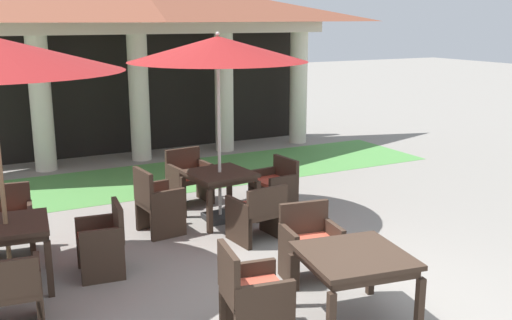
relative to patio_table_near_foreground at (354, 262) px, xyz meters
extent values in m
plane|color=gray|center=(0.20, 0.24, -0.62)|extent=(60.00, 60.00, 0.00)
cylinder|color=beige|center=(-1.75, 7.71, 0.69)|extent=(0.41, 0.41, 2.63)
cylinder|color=beige|center=(0.20, 7.71, 0.69)|extent=(0.41, 0.41, 2.63)
cylinder|color=beige|center=(2.15, 7.71, 0.69)|extent=(0.41, 0.41, 2.63)
cylinder|color=beige|center=(4.10, 7.71, 0.69)|extent=(0.41, 0.41, 2.63)
cube|color=beige|center=(0.20, 7.71, 2.13)|extent=(8.60, 0.70, 0.24)
cube|color=black|center=(0.20, 8.61, 0.69)|extent=(8.40, 0.16, 2.63)
cube|color=#519347|center=(0.20, 6.07, -0.62)|extent=(10.80, 2.34, 0.01)
cube|color=#38281E|center=(0.00, 0.00, 0.07)|extent=(1.13, 1.13, 0.05)
cube|color=#38281E|center=(0.00, 0.00, 0.00)|extent=(1.04, 1.04, 0.08)
cube|color=#38281E|center=(0.38, -0.53, -0.33)|extent=(0.08, 0.08, 0.58)
cube|color=#38281E|center=(-0.38, 0.53, -0.33)|extent=(0.08, 0.08, 0.58)
cube|color=#38281E|center=(0.53, 0.38, -0.33)|extent=(0.08, 0.08, 0.58)
cube|color=#38281E|center=(0.16, 1.00, -0.22)|extent=(0.67, 0.59, 0.07)
cube|color=#C64C38|center=(0.16, 1.00, -0.16)|extent=(0.62, 0.54, 0.05)
cube|color=#38281E|center=(0.19, 1.23, 0.03)|extent=(0.60, 0.15, 0.43)
cube|color=#38281E|center=(0.43, 0.96, -0.30)|extent=(0.14, 0.51, 0.64)
cube|color=#38281E|center=(-0.12, 1.04, -0.30)|extent=(0.14, 0.51, 0.64)
cube|color=#38281E|center=(0.39, 0.74, -0.44)|extent=(0.06, 0.06, 0.36)
cube|color=#38281E|center=(-0.15, 0.82, -0.44)|extent=(0.06, 0.06, 0.36)
cube|color=#38281E|center=(0.46, 1.18, -0.44)|extent=(0.06, 0.06, 0.36)
cube|color=#38281E|center=(-0.08, 1.26, -0.44)|extent=(0.06, 0.06, 0.36)
cube|color=#38281E|center=(-1.00, 0.16, -0.19)|extent=(0.64, 0.63, 0.07)
cube|color=#C64C38|center=(-1.00, 0.16, -0.13)|extent=(0.59, 0.58, 0.05)
cube|color=#38281E|center=(-1.26, 0.20, 0.07)|extent=(0.14, 0.55, 0.46)
cube|color=#38281E|center=(-0.96, 0.41, -0.29)|extent=(0.57, 0.15, 0.66)
cube|color=#38281E|center=(-1.04, -0.10, -0.29)|extent=(0.57, 0.15, 0.66)
cube|color=#38281E|center=(-0.71, 0.36, -0.42)|extent=(0.06, 0.06, 0.40)
cube|color=#38281E|center=(-1.21, 0.44, -0.42)|extent=(0.06, 0.06, 0.40)
cube|color=#38281E|center=(0.08, 3.37, 0.09)|extent=(0.96, 0.96, 0.05)
cube|color=#38281E|center=(0.08, 3.37, 0.04)|extent=(0.89, 0.89, 0.06)
cube|color=#38281E|center=(-0.28, 2.93, -0.30)|extent=(0.08, 0.08, 0.63)
cube|color=#38281E|center=(0.52, 3.01, -0.30)|extent=(0.08, 0.08, 0.63)
cube|color=#38281E|center=(-0.36, 3.73, -0.30)|extent=(0.08, 0.08, 0.63)
cube|color=#38281E|center=(0.44, 3.81, -0.30)|extent=(0.08, 0.08, 0.63)
cube|color=#2D2D2D|center=(0.08, 3.37, -0.58)|extent=(0.45, 0.45, 0.09)
cylinder|color=beige|center=(0.08, 3.37, 0.62)|extent=(0.05, 0.05, 2.49)
cone|color=maroon|center=(0.08, 3.37, 1.90)|extent=(2.55, 2.55, 0.35)
sphere|color=beige|center=(0.08, 3.37, 2.11)|extent=(0.06, 0.06, 0.06)
cube|color=#38281E|center=(-0.88, 3.27, -0.19)|extent=(0.57, 0.61, 0.07)
cube|color=#C64C38|center=(-0.88, 3.27, -0.13)|extent=(0.52, 0.56, 0.05)
cube|color=#38281E|center=(-1.11, 3.25, 0.08)|extent=(0.12, 0.56, 0.48)
cube|color=#38281E|center=(-0.91, 3.53, -0.28)|extent=(0.51, 0.11, 0.68)
cube|color=#38281E|center=(-0.85, 3.01, -0.28)|extent=(0.51, 0.11, 0.68)
cube|color=#38281E|center=(-0.68, 3.55, -0.42)|extent=(0.06, 0.06, 0.39)
cube|color=#38281E|center=(-0.63, 3.04, -0.42)|extent=(0.06, 0.06, 0.39)
cube|color=#38281E|center=(-1.13, 3.50, -0.42)|extent=(0.06, 0.06, 0.39)
cube|color=#38281E|center=(-1.08, 3.00, -0.42)|extent=(0.06, 0.06, 0.39)
cube|color=#38281E|center=(-0.02, 4.33, -0.20)|extent=(0.65, 0.58, 0.07)
cube|color=#C64C38|center=(-0.02, 4.33, -0.14)|extent=(0.60, 0.53, 0.05)
cube|color=#38281E|center=(-0.04, 4.57, 0.05)|extent=(0.61, 0.12, 0.42)
cube|color=#38281E|center=(0.26, 4.36, -0.29)|extent=(0.11, 0.52, 0.67)
cube|color=#38281E|center=(-0.30, 4.30, -0.29)|extent=(0.11, 0.52, 0.67)
cube|color=#38281E|center=(0.28, 4.13, -0.43)|extent=(0.06, 0.06, 0.38)
cube|color=#38281E|center=(-0.27, 4.07, -0.43)|extent=(0.06, 0.06, 0.38)
cube|color=#38281E|center=(0.23, 4.59, -0.43)|extent=(0.06, 0.06, 0.38)
cube|color=#38281E|center=(-0.32, 4.53, -0.43)|extent=(0.06, 0.06, 0.38)
cube|color=#38281E|center=(0.18, 2.41, -0.22)|extent=(0.66, 0.64, 0.07)
cube|color=#C64C38|center=(0.18, 2.41, -0.16)|extent=(0.61, 0.59, 0.05)
cube|color=#38281E|center=(0.21, 2.14, -0.01)|extent=(0.61, 0.12, 0.37)
cube|color=#38281E|center=(-0.10, 2.38, -0.32)|extent=(0.12, 0.58, 0.61)
cube|color=#38281E|center=(0.46, 2.44, -0.32)|extent=(0.12, 0.58, 0.61)
cube|color=#38281E|center=(-0.12, 2.64, -0.44)|extent=(0.06, 0.06, 0.36)
cube|color=#38281E|center=(0.43, 2.70, -0.44)|extent=(0.06, 0.06, 0.36)
cube|color=#38281E|center=(-0.07, 2.12, -0.44)|extent=(0.06, 0.06, 0.36)
cube|color=#38281E|center=(0.48, 2.18, -0.44)|extent=(0.06, 0.06, 0.36)
cube|color=#38281E|center=(1.04, 3.47, -0.23)|extent=(0.59, 0.66, 0.07)
cube|color=#C64C38|center=(1.04, 3.47, -0.17)|extent=(0.55, 0.61, 0.05)
cube|color=#38281E|center=(1.29, 3.50, -0.01)|extent=(0.12, 0.61, 0.37)
cube|color=#38281E|center=(1.07, 3.19, -0.32)|extent=(0.54, 0.11, 0.60)
cube|color=#38281E|center=(1.01, 3.76, -0.32)|extent=(0.54, 0.11, 0.60)
cube|color=#38281E|center=(0.83, 3.17, -0.44)|extent=(0.06, 0.06, 0.36)
cube|color=#38281E|center=(0.78, 3.72, -0.44)|extent=(0.06, 0.06, 0.36)
cube|color=#38281E|center=(1.31, 3.22, -0.44)|extent=(0.06, 0.06, 0.36)
cube|color=#38281E|center=(1.25, 3.77, -0.44)|extent=(0.06, 0.06, 0.36)
cube|color=#38281E|center=(-2.93, 2.39, 0.11)|extent=(0.97, 0.97, 0.05)
cube|color=#38281E|center=(-2.93, 2.39, 0.05)|extent=(0.89, 0.89, 0.07)
cube|color=#38281E|center=(-2.57, 1.94, -0.30)|extent=(0.08, 0.08, 0.63)
cube|color=#38281E|center=(-2.48, 2.74, -0.30)|extent=(0.08, 0.08, 0.63)
cube|color=#2D2D2D|center=(-2.93, 2.39, -0.59)|extent=(0.46, 0.46, 0.07)
cylinder|color=olive|center=(-2.93, 2.39, 0.65)|extent=(0.05, 0.05, 2.55)
cube|color=#38281E|center=(-2.82, 3.36, -0.21)|extent=(0.59, 0.58, 0.07)
cube|color=#C64C38|center=(-2.82, 3.36, -0.15)|extent=(0.54, 0.53, 0.05)
cube|color=#38281E|center=(-2.79, 3.60, 0.04)|extent=(0.54, 0.12, 0.44)
cube|color=#38281E|center=(-2.57, 3.33, -0.30)|extent=(0.12, 0.53, 0.63)
cube|color=#38281E|center=(-2.61, 3.10, -0.43)|extent=(0.06, 0.06, 0.37)
cube|color=#38281E|center=(-2.56, 3.57, -0.43)|extent=(0.06, 0.06, 0.37)
cube|color=#38281E|center=(-3.04, 1.41, -0.22)|extent=(0.67, 0.61, 0.07)
cube|color=#C64C38|center=(-3.04, 1.41, -0.16)|extent=(0.62, 0.57, 0.05)
cube|color=#38281E|center=(-3.07, 1.16, 0.00)|extent=(0.62, 0.13, 0.37)
cube|color=#38281E|center=(-2.75, 1.38, -0.29)|extent=(0.12, 0.55, 0.66)
cube|color=#38281E|center=(-2.73, 1.62, -0.44)|extent=(0.06, 0.06, 0.37)
cube|color=#38281E|center=(-2.79, 1.13, -0.44)|extent=(0.06, 0.06, 0.37)
cube|color=#38281E|center=(-1.95, 2.28, -0.23)|extent=(0.55, 0.61, 0.07)
cube|color=#C64C38|center=(-1.95, 2.28, -0.17)|extent=(0.51, 0.56, 0.05)
cube|color=#38281E|center=(-1.73, 2.25, 0.01)|extent=(0.12, 0.56, 0.42)
cube|color=#38281E|center=(-1.98, 2.02, -0.30)|extent=(0.49, 0.11, 0.64)
cube|color=#38281E|center=(-1.93, 2.53, -0.30)|extent=(0.49, 0.11, 0.64)
cube|color=#38281E|center=(-2.20, 2.05, -0.44)|extent=(0.06, 0.06, 0.35)
cube|color=#38281E|center=(-2.14, 2.55, -0.44)|extent=(0.06, 0.06, 0.35)
cube|color=#38281E|center=(-1.77, 2.00, -0.44)|extent=(0.06, 0.06, 0.35)
cube|color=#38281E|center=(-1.71, 2.50, -0.44)|extent=(0.06, 0.06, 0.35)
ellipsoid|color=brown|center=(-0.70, 4.60, -0.48)|extent=(0.25, 0.25, 0.29)
sphere|color=brown|center=(-0.70, 4.60, -0.29)|extent=(0.08, 0.08, 0.08)
camera|label=1|loc=(-3.35, -4.32, 2.32)|focal=41.52mm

